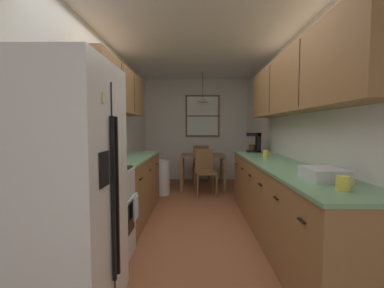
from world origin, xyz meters
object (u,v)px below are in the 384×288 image
Objects in this scene: dining_chair_far at (202,162)px; dish_rack at (324,174)px; refrigerator at (63,190)px; dining_chair_near at (205,170)px; storage_canister at (109,156)px; stove_range at (96,215)px; microwave_over_range at (82,88)px; dining_table at (203,160)px; mug_spare at (343,183)px; table_serving_bowl at (200,153)px; trash_bin at (161,178)px; coffee_maker at (255,142)px; mug_by_coffeemaker at (266,153)px.

dining_chair_far is 2.65× the size of dish_rack.
refrigerator is 1.97× the size of dining_chair_near.
dining_chair_near is at bearing 61.73° from storage_canister.
storage_canister is (-0.01, 0.41, 0.53)m from stove_range.
dining_table is (1.24, 3.18, -1.08)m from microwave_over_range.
mug_spare is (1.93, -0.02, 0.06)m from refrigerator.
storage_canister is at bearing 90.78° from stove_range.
refrigerator is 3.95m from table_serving_bowl.
coffee_maker is at bearing -17.54° from trash_bin.
stove_range is at bearing 169.03° from dish_rack.
refrigerator is at bearing -86.34° from stove_range.
dining_chair_near is 2.51m from storage_canister.
dining_table is 4.00m from mug_spare.
dining_table is (1.08, 3.88, -0.26)m from refrigerator.
dining_table is at bearing -89.10° from dining_chair_far.
dining_chair_near is 3.12m from dish_rack.
mug_spare reaches higher than trash_bin.
table_serving_bowl is at bearing -137.25° from dining_table.
refrigerator is 5.22× the size of dish_rack.
dining_table is 3.69m from dish_rack.
stove_range is 0.67m from storage_canister.
stove_range is 2.83m from dining_chair_near.
stove_range reaches higher than dish_rack.
coffee_maker is (0.90, -1.75, 0.58)m from dining_chair_far.
stove_range is at bearing 160.01° from mug_spare.
refrigerator is at bearing -94.36° from trash_bin.
mug_by_coffeemaker is at bearing 45.36° from refrigerator.
mug_by_coffeemaker reaches higher than trash_bin.
dish_rack is (0.01, -1.66, -0.00)m from mug_by_coffeemaker.
coffee_maker reaches higher than mug_by_coffeemaker.
coffee_maker is at bearing -48.54° from table_serving_bowl.
microwave_over_range is 4.15m from dining_chair_far.
coffee_maker is (2.02, 2.03, 0.60)m from stove_range.
microwave_over_range is 3.58m from dining_table.
storage_canister is 2.28m from mug_spare.
dining_chair_near is 4.61× the size of table_serving_bowl.
stove_range is 1.22× the size of dining_chair_far.
dining_table is 1.52m from coffee_maker.
trash_bin is at bearing 81.00° from microwave_over_range.
dining_table is 1.41× the size of trash_bin.
stove_range is 3.30m from table_serving_bowl.
mug_spare is (0.81, -3.30, 0.45)m from dining_chair_near.
dining_chair_far is (1.23, 3.78, -1.20)m from microwave_over_range.
table_serving_bowl is (-0.06, -0.66, 0.27)m from dining_chair_far.
microwave_over_range is at bearing -110.66° from table_serving_bowl.
mug_spare is (0.84, -3.90, 0.33)m from dining_table.
table_serving_bowl is at bearing 100.41° from dining_chair_near.
refrigerator is 3.48m from dining_chair_near.
storage_canister is (-1.14, -2.77, 0.38)m from dining_table.
dish_rack is (1.96, 0.31, 0.06)m from refrigerator.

